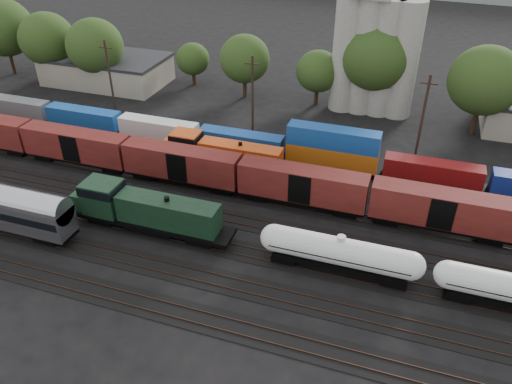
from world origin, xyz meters
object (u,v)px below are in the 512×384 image
(orange_locomotive, at_px, (218,153))
(green_locomotive, at_px, (141,209))
(tank_car_a, at_px, (340,253))
(grain_silo, at_px, (375,44))

(orange_locomotive, bearing_deg, green_locomotive, -100.90)
(tank_car_a, relative_size, grain_silo, 0.56)
(green_locomotive, xyz_separation_m, tank_car_a, (21.77, 0.00, -0.31))
(tank_car_a, xyz_separation_m, grain_silo, (-2.97, 41.00, 8.73))
(green_locomotive, xyz_separation_m, orange_locomotive, (2.89, 15.00, -0.24))
(green_locomotive, height_order, orange_locomotive, green_locomotive)
(orange_locomotive, bearing_deg, grain_silo, 58.54)
(grain_silo, bearing_deg, orange_locomotive, -121.46)
(tank_car_a, relative_size, orange_locomotive, 0.88)
(green_locomotive, height_order, tank_car_a, green_locomotive)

